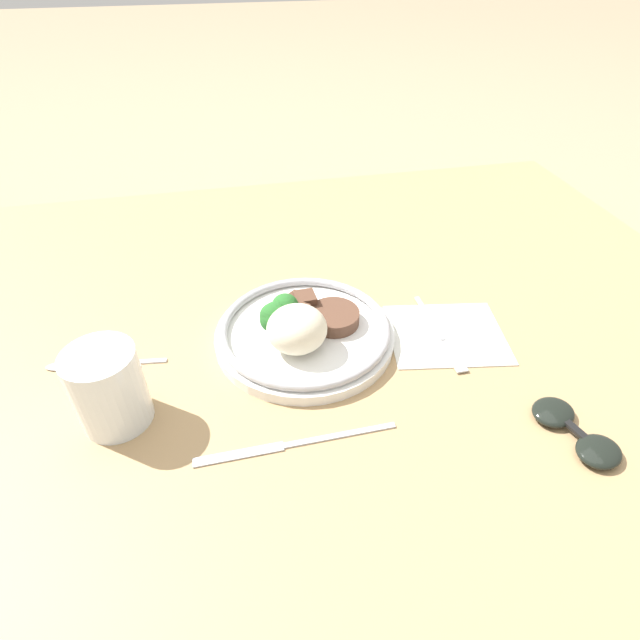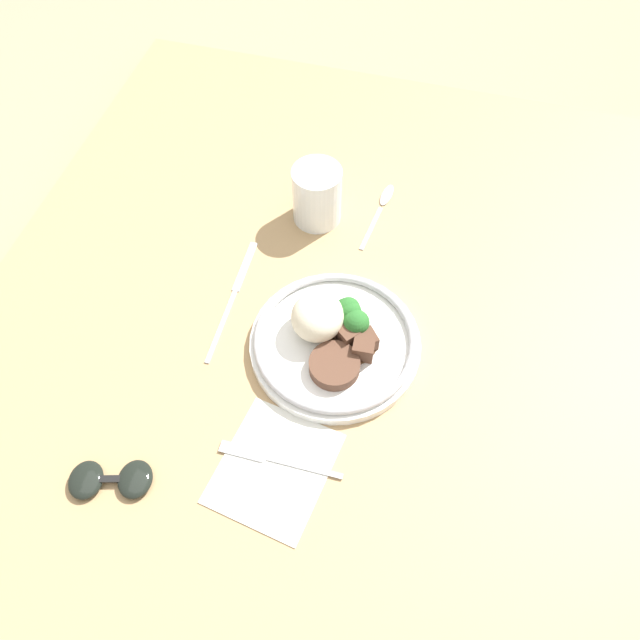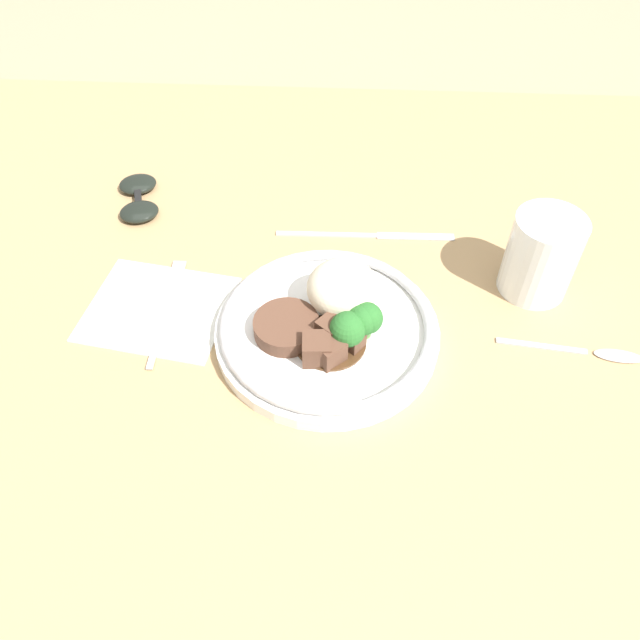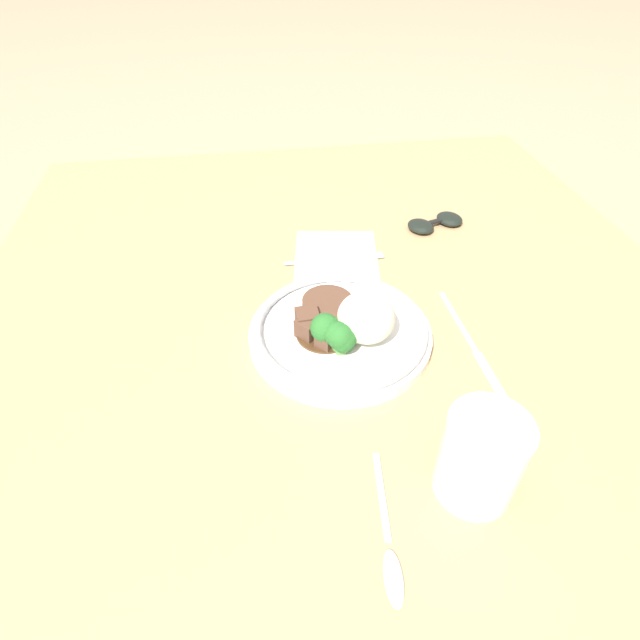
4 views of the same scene
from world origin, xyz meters
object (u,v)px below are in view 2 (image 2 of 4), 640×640
plate (335,337)px  sunglasses (111,480)px  knife (234,294)px  spoon (383,203)px  fork (268,458)px  juice_glass (317,197)px

plate → sunglasses: plate is taller
knife → spoon: (0.25, -0.18, 0.00)m
fork → spoon: 0.49m
knife → spoon: spoon is taller
fork → sunglasses: 0.20m
knife → sunglasses: size_ratio=1.97×
spoon → sunglasses: bearing=164.2°
plate → juice_glass: 0.26m
plate → fork: plate is taller
juice_glass → sunglasses: size_ratio=0.86×
plate → spoon: size_ratio=1.58×
juice_glass → plate: bearing=-159.2°
knife → spoon: 0.31m
fork → plate: bearing=-102.3°
juice_glass → knife: bearing=156.7°
fork → sunglasses: (-0.08, 0.19, 0.00)m
knife → sunglasses: (-0.32, 0.05, 0.01)m
plate → spoon: 0.30m
plate → knife: (0.05, 0.17, -0.02)m
knife → sunglasses: 0.33m
fork → spoon: size_ratio=1.06×
fork → sunglasses: sunglasses is taller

